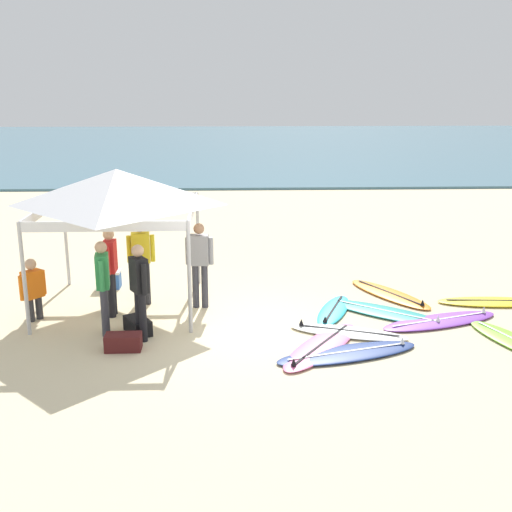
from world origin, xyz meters
TOP-DOWN VIEW (x-y plane):
  - ground_plane at (0.00, 0.00)m, footprint 80.00×80.00m
  - sea at (0.00, 33.16)m, footprint 80.00×36.00m
  - canopy_tent at (-2.36, 1.35)m, footprint 2.99×2.99m
  - surfboard_purple at (3.70, 0.22)m, footprint 2.51×1.40m
  - surfboard_navy at (1.72, -1.17)m, footprint 2.58×1.34m
  - surfboard_orange at (3.12, 1.77)m, footprint 1.66×2.25m
  - surfboard_cyan at (1.79, 0.84)m, footprint 1.11×1.87m
  - surfboard_teal at (2.80, 0.69)m, footprint 2.38×1.99m
  - surfboard_white at (1.88, -0.27)m, footprint 2.17×1.22m
  - surfboard_yellow at (5.14, 1.22)m, footprint 2.32×0.76m
  - surfboard_pink at (1.32, -0.87)m, footprint 1.86×2.32m
  - person_red at (-2.48, 0.82)m, footprint 0.22×0.55m
  - person_green at (-2.43, -0.13)m, footprint 0.27×0.55m
  - person_grey at (-0.82, 1.23)m, footprint 0.55×0.24m
  - person_yellow at (-1.98, 1.45)m, footprint 0.55×0.26m
  - person_black at (-1.76, -0.38)m, footprint 0.37×0.49m
  - person_orange at (-3.90, 0.63)m, footprint 0.40×0.44m
  - gear_bag_near_tent at (-2.01, -0.82)m, footprint 0.60×0.33m
  - gear_bag_by_pole at (-1.87, -0.09)m, footprint 0.58×0.68m
  - cooler_box at (-2.87, 2.52)m, footprint 0.50×0.36m

SIDE VIEW (x-z plane):
  - ground_plane at x=0.00m, z-range 0.00..0.00m
  - surfboard_navy at x=1.72m, z-range -0.06..0.13m
  - surfboard_teal at x=2.80m, z-range -0.06..0.13m
  - surfboard_purple at x=3.70m, z-range -0.06..0.13m
  - surfboard_pink at x=1.32m, z-range -0.06..0.13m
  - surfboard_yellow at x=5.14m, z-range -0.06..0.13m
  - surfboard_orange at x=3.12m, z-range -0.06..0.13m
  - surfboard_white at x=1.88m, z-range -0.06..0.13m
  - surfboard_cyan at x=1.79m, z-range -0.06..0.13m
  - sea at x=0.00m, z-range 0.00..0.10m
  - gear_bag_near_tent at x=-2.01m, z-range 0.00..0.28m
  - gear_bag_by_pole at x=-1.87m, z-range 0.00..0.28m
  - cooler_box at x=-2.87m, z-range 0.00..0.39m
  - person_orange at x=-3.90m, z-range 0.06..1.26m
  - person_red at x=-2.48m, z-range 0.13..1.84m
  - person_green at x=-2.43m, z-range 0.13..1.84m
  - person_grey at x=-0.82m, z-range 0.13..1.84m
  - person_yellow at x=-1.98m, z-range 0.13..1.84m
  - person_black at x=-1.76m, z-range 0.13..1.84m
  - canopy_tent at x=-2.36m, z-range 1.01..3.76m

